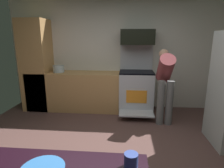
{
  "coord_description": "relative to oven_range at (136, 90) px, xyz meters",
  "views": [
    {
      "loc": [
        0.24,
        -2.25,
        1.68
      ],
      "look_at": [
        0.02,
        0.3,
        1.05
      ],
      "focal_mm": 30.03,
      "sensor_mm": 36.0,
      "label": 1
    }
  ],
  "objects": [
    {
      "name": "ground_plane",
      "position": [
        -0.44,
        -1.97,
        -0.52
      ],
      "size": [
        5.2,
        4.8,
        0.02
      ],
      "primitive_type": "cube",
      "color": "brown"
    },
    {
      "name": "wall_back",
      "position": [
        -0.44,
        0.37,
        0.79
      ],
      "size": [
        5.2,
        0.12,
        2.6
      ],
      "primitive_type": "cube",
      "color": "silver",
      "rests_on": "ground"
    },
    {
      "name": "lower_cabinet_run",
      "position": [
        -1.34,
        0.01,
        -0.06
      ],
      "size": [
        2.4,
        0.6,
        0.9
      ],
      "primitive_type": "cube",
      "color": "tan",
      "rests_on": "ground"
    },
    {
      "name": "cabinet_column",
      "position": [
        -2.34,
        0.01,
        0.54
      ],
      "size": [
        0.6,
        0.6,
        2.1
      ],
      "primitive_type": "cube",
      "color": "tan",
      "rests_on": "ground"
    },
    {
      "name": "oven_range",
      "position": [
        0.0,
        0.0,
        0.0
      ],
      "size": [
        0.76,
        1.01,
        1.54
      ],
      "color": "silver",
      "rests_on": "ground"
    },
    {
      "name": "microwave",
      "position": [
        0.0,
        0.09,
        1.19
      ],
      "size": [
        0.74,
        0.38,
        0.33
      ],
      "primitive_type": "cube",
      "color": "black",
      "rests_on": "oven_range"
    },
    {
      "name": "person_cook",
      "position": [
        0.54,
        -0.52,
        0.37
      ],
      "size": [
        0.31,
        0.65,
        1.46
      ],
      "color": "slate",
      "rests_on": "ground"
    },
    {
      "name": "mug_coffee",
      "position": [
        -0.17,
        -3.21,
        0.44
      ],
      "size": [
        0.09,
        0.09,
        0.09
      ],
      "primitive_type": "cylinder",
      "color": "#354893",
      "rests_on": "counter_island"
    },
    {
      "name": "stock_pot",
      "position": [
        -1.82,
        0.01,
        0.47
      ],
      "size": [
        0.26,
        0.26,
        0.16
      ],
      "primitive_type": "cylinder",
      "color": "#B0C2C9",
      "rests_on": "lower_cabinet_run"
    }
  ]
}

